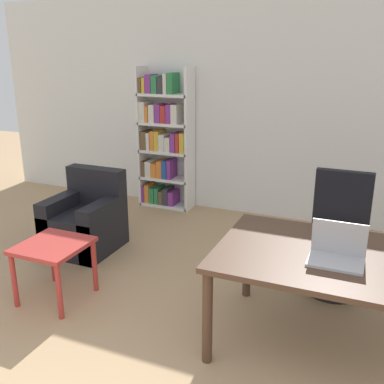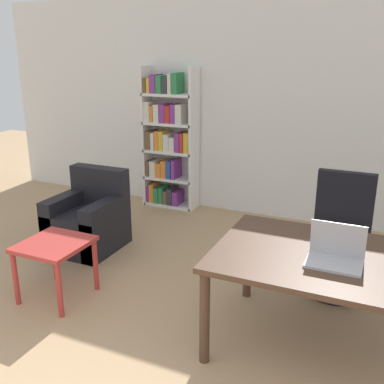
{
  "view_description": "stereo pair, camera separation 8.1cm",
  "coord_description": "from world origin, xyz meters",
  "px_view_note": "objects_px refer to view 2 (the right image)",
  "views": [
    {
      "loc": [
        1.25,
        -0.9,
        2.05
      ],
      "look_at": [
        -0.07,
        2.21,
        0.98
      ],
      "focal_mm": 42.0,
      "sensor_mm": 36.0,
      "label": 1
    },
    {
      "loc": [
        1.32,
        -0.86,
        2.05
      ],
      "look_at": [
        -0.07,
        2.21,
        0.98
      ],
      "focal_mm": 42.0,
      "sensor_mm": 36.0,
      "label": 2
    }
  ],
  "objects_px": {
    "office_chair": "(340,238)",
    "bookshelf": "(167,141)",
    "desk": "(325,267)",
    "laptop": "(335,255)",
    "side_table_blue": "(55,252)",
    "armchair": "(89,222)"
  },
  "relations": [
    {
      "from": "office_chair",
      "to": "armchair",
      "type": "bearing_deg",
      "value": -175.71
    },
    {
      "from": "armchair",
      "to": "bookshelf",
      "type": "height_order",
      "value": "bookshelf"
    },
    {
      "from": "office_chair",
      "to": "bookshelf",
      "type": "bearing_deg",
      "value": 149.95
    },
    {
      "from": "office_chair",
      "to": "bookshelf",
      "type": "distance_m",
      "value": 2.8
    },
    {
      "from": "office_chair",
      "to": "side_table_blue",
      "type": "xyz_separation_m",
      "value": [
        -2.16,
        -1.15,
        -0.06
      ]
    },
    {
      "from": "bookshelf",
      "to": "laptop",
      "type": "bearing_deg",
      "value": -44.35
    },
    {
      "from": "office_chair",
      "to": "side_table_blue",
      "type": "bearing_deg",
      "value": -151.99
    },
    {
      "from": "armchair",
      "to": "side_table_blue",
      "type": "bearing_deg",
      "value": -68.4
    },
    {
      "from": "side_table_blue",
      "to": "desk",
      "type": "bearing_deg",
      "value": 5.56
    },
    {
      "from": "desk",
      "to": "armchair",
      "type": "height_order",
      "value": "armchair"
    },
    {
      "from": "office_chair",
      "to": "armchair",
      "type": "distance_m",
      "value": 2.56
    },
    {
      "from": "armchair",
      "to": "laptop",
      "type": "bearing_deg",
      "value": -17.69
    },
    {
      "from": "laptop",
      "to": "office_chair",
      "type": "height_order",
      "value": "office_chair"
    },
    {
      "from": "desk",
      "to": "office_chair",
      "type": "relative_size",
      "value": 1.43
    },
    {
      "from": "desk",
      "to": "laptop",
      "type": "height_order",
      "value": "laptop"
    },
    {
      "from": "side_table_blue",
      "to": "bookshelf",
      "type": "xyz_separation_m",
      "value": [
        -0.23,
        2.54,
        0.47
      ]
    },
    {
      "from": "laptop",
      "to": "armchair",
      "type": "height_order",
      "value": "laptop"
    },
    {
      "from": "desk",
      "to": "laptop",
      "type": "distance_m",
      "value": 0.17
    },
    {
      "from": "armchair",
      "to": "bookshelf",
      "type": "distance_m",
      "value": 1.7
    },
    {
      "from": "office_chair",
      "to": "bookshelf",
      "type": "height_order",
      "value": "bookshelf"
    },
    {
      "from": "armchair",
      "to": "bookshelf",
      "type": "relative_size",
      "value": 0.45
    },
    {
      "from": "laptop",
      "to": "armchair",
      "type": "relative_size",
      "value": 0.42
    }
  ]
}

